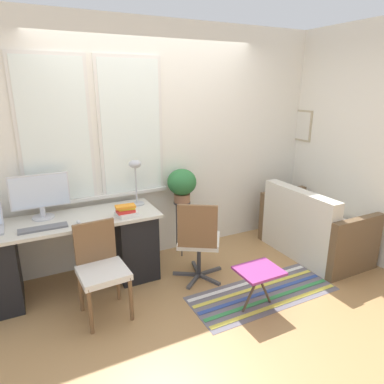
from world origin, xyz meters
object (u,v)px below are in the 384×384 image
Objects in this scene: monitor at (40,195)px; desk_lamp at (135,172)px; desk_chair_wooden at (101,267)px; couch_loveseat at (312,231)px; mouse at (79,222)px; keyboard at (43,228)px; potted_plant at (182,184)px; office_chair_swivel at (198,240)px; folding_stool at (259,273)px; book_stack at (126,211)px; plant_stand at (182,211)px.

monitor is 1.09× the size of desk_lamp.
desk_chair_wooden is 2.57m from couch_loveseat.
keyboard is at bearing 178.28° from mouse.
couch_loveseat is 1.71m from potted_plant.
monitor reaches higher than desk_chair_wooden.
potted_plant is (1.14, 0.73, 0.44)m from desk_chair_wooden.
monitor reaches higher than office_chair_swivel.
book_stack is at bearing 134.44° from folding_stool.
folding_stool is (1.30, -0.58, -0.10)m from desk_chair_wooden.
desk_chair_wooden is at bearing -75.49° from mouse.
monitor is 1.54m from potted_plant.
plant_stand is at bearing -116.57° from potted_plant.
desk_chair_wooden is 2.08× the size of folding_stool.
book_stack reaches higher than plant_stand.
keyboard is 0.50× the size of desk_chair_wooden.
desk_lamp is 1.10m from desk_chair_wooden.
mouse is at bearing 101.17° from desk_chair_wooden.
keyboard is 6.33× the size of mouse.
plant_stand is (1.14, 0.73, 0.09)m from desk_chair_wooden.
desk_chair_wooden is 1.03m from office_chair_swivel.
desk_chair_wooden is 1.43m from potted_plant.
couch_loveseat is at bearing -150.25° from office_chair_swivel.
monitor is at bearing -178.69° from plant_stand.
desk_lamp reaches higher than folding_stool.
mouse is at bearing -164.67° from potted_plant.
mouse is 0.08× the size of desk_chair_wooden.
desk_chair_wooden is at bearing -133.85° from book_stack.
keyboard is at bearing 178.04° from book_stack.
book_stack is at bearing 80.82° from couch_loveseat.
folding_stool is (1.71, -0.98, -0.40)m from keyboard.
couch_loveseat is 1.41m from folding_stool.
office_chair_swivel reaches higher than book_stack.
couch_loveseat is (2.57, 0.02, -0.17)m from desk_chair_wooden.
monitor is 0.97m from desk_lamp.
couch_loveseat is 3.13× the size of folding_stool.
desk_lamp is at bearing 120.06° from folding_stool.
office_chair_swivel reaches higher than desk_chair_wooden.
office_chair_swivel is at bearing -23.11° from monitor.
monitor is 0.64× the size of desk_chair_wooden.
mouse reaches higher than keyboard.
keyboard is at bearing -94.54° from monitor.
couch_loveseat is at bearing -2.96° from desk_chair_wooden.
potted_plant is at bearing 24.56° from book_stack.
desk_lamp reaches higher than plant_stand.
folding_stool is (1.69, -1.28, -0.63)m from monitor.
plant_stand is (0.11, 0.64, 0.09)m from office_chair_swivel.
desk_lamp is 0.81m from plant_stand.
keyboard is at bearing 150.08° from folding_stool.
desk_chair_wooden reaches higher than mouse.
book_stack is (0.46, -0.02, 0.04)m from mouse.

